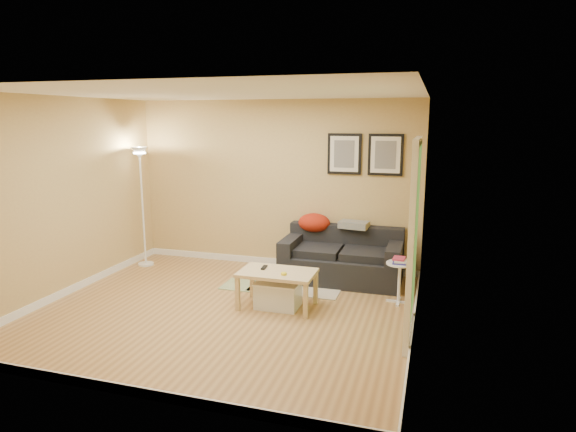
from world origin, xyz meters
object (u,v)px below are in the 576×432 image
at_px(coffee_table, 277,289).
at_px(side_table, 399,283).
at_px(storage_bin, 278,294).
at_px(sofa, 342,255).
at_px(book_stack, 400,260).
at_px(floor_lamp, 143,210).

height_order(coffee_table, side_table, side_table).
bearing_deg(coffee_table, storage_bin, 23.95).
xyz_separation_m(sofa, storage_bin, (-0.56, -1.25, -0.21)).
relative_size(side_table, book_stack, 2.45).
xyz_separation_m(storage_bin, floor_lamp, (-2.59, 1.09, 0.73)).
bearing_deg(storage_bin, book_stack, 22.32).
distance_m(coffee_table, side_table, 1.55).
bearing_deg(side_table, sofa, 142.66).
distance_m(coffee_table, book_stack, 1.58).
bearing_deg(book_stack, floor_lamp, -166.10).
relative_size(sofa, coffee_table, 1.83).
relative_size(sofa, storage_bin, 3.12).
bearing_deg(side_table, floor_lamp, 172.83).
distance_m(coffee_table, storage_bin, 0.07).
bearing_deg(side_table, storage_bin, -157.66).
xyz_separation_m(side_table, book_stack, (-0.01, -0.00, 0.30)).
distance_m(sofa, coffee_table, 1.38).
bearing_deg(sofa, coffee_table, -114.57).
relative_size(coffee_table, book_stack, 4.30).
bearing_deg(sofa, book_stack, -37.63).
bearing_deg(sofa, storage_bin, -114.33).
relative_size(sofa, side_table, 3.21).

